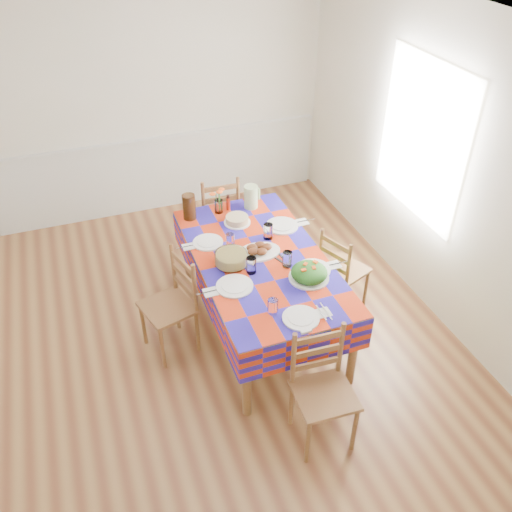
{
  "coord_description": "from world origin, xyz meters",
  "views": [
    {
      "loc": [
        -0.67,
        -3.37,
        3.49
      ],
      "look_at": [
        0.59,
        0.05,
        0.82
      ],
      "focal_mm": 38.0,
      "sensor_mm": 36.0,
      "label": 1
    }
  ],
  "objects": [
    {
      "name": "chair_left",
      "position": [
        -0.15,
        0.09,
        0.46
      ],
      "size": [
        0.49,
        0.51,
        0.94
      ],
      "rotation": [
        0.0,
        0.0,
        -1.3
      ],
      "color": "brown",
      "rests_on": "room"
    },
    {
      "name": "chair_right",
      "position": [
        1.43,
        0.07,
        0.43
      ],
      "size": [
        0.48,
        0.49,
        0.86
      ],
      "rotation": [
        0.0,
        0.0,
        1.95
      ],
      "color": "brown",
      "rests_on": "room"
    },
    {
      "name": "wainscot",
      "position": [
        0.0,
        2.48,
        0.49
      ],
      "size": [
        4.41,
        0.06,
        0.92
      ],
      "color": "white",
      "rests_on": "room"
    },
    {
      "name": "chair_near",
      "position": [
        0.64,
        -1.16,
        0.46
      ],
      "size": [
        0.44,
        0.42,
        0.94
      ],
      "rotation": [
        0.0,
        0.0,
        -0.06
      ],
      "color": "brown",
      "rests_on": "room"
    },
    {
      "name": "setting_right_near",
      "position": [
        0.93,
        -0.19,
        0.8
      ],
      "size": [
        0.54,
        0.31,
        0.14
      ],
      "rotation": [
        0.0,
        0.0,
        -1.57
      ],
      "color": "white",
      "rests_on": "dining_table"
    },
    {
      "name": "salad_platter",
      "position": [
        0.91,
        -0.32,
        0.82
      ],
      "size": [
        0.33,
        0.33,
        0.14
      ],
      "color": "white",
      "rests_on": "dining_table"
    },
    {
      "name": "setting_right_far",
      "position": [
        0.93,
        0.41,
        0.8
      ],
      "size": [
        0.56,
        0.33,
        0.14
      ],
      "rotation": [
        0.0,
        0.0,
        -1.57
      ],
      "color": "white",
      "rests_on": "dining_table"
    },
    {
      "name": "setting_near_head",
      "position": [
        0.6,
        -0.69,
        0.8
      ],
      "size": [
        0.45,
        0.3,
        0.13
      ],
      "color": "white",
      "rests_on": "dining_table"
    },
    {
      "name": "meat_platter",
      "position": [
        0.65,
        0.15,
        0.8
      ],
      "size": [
        0.38,
        0.27,
        0.07
      ],
      "color": "white",
      "rests_on": "dining_table"
    },
    {
      "name": "chair_far",
      "position": [
        0.64,
        1.32,
        0.47
      ],
      "size": [
        0.44,
        0.42,
        0.95
      ],
      "rotation": [
        0.0,
        0.0,
        3.09
      ],
      "color": "brown",
      "rests_on": "room"
    },
    {
      "name": "dining_table",
      "position": [
        0.64,
        0.08,
        0.68
      ],
      "size": [
        1.06,
        1.97,
        0.77
      ],
      "color": "brown",
      "rests_on": "room"
    },
    {
      "name": "green_pitcher",
      "position": [
        0.84,
        0.89,
        0.88
      ],
      "size": [
        0.13,
        0.13,
        0.23
      ],
      "primitive_type": "cylinder",
      "color": "#B9DC9B",
      "rests_on": "dining_table"
    },
    {
      "name": "setting_left_far",
      "position": [
        0.34,
        0.4,
        0.8
      ],
      "size": [
        0.49,
        0.29,
        0.13
      ],
      "rotation": [
        0.0,
        0.0,
        1.57
      ],
      "color": "white",
      "rests_on": "dining_table"
    },
    {
      "name": "tea_pitcher",
      "position": [
        0.24,
        0.9,
        0.89
      ],
      "size": [
        0.12,
        0.12,
        0.24
      ],
      "primitive_type": "cylinder",
      "color": "black",
      "rests_on": "dining_table"
    },
    {
      "name": "serving_utensils",
      "position": [
        0.79,
        0.01,
        0.77
      ],
      "size": [
        0.13,
        0.28,
        0.01
      ],
      "color": "black",
      "rests_on": "dining_table"
    },
    {
      "name": "window_right",
      "position": [
        2.23,
        0.3,
        1.5
      ],
      "size": [
        0.0,
        1.4,
        1.4
      ],
      "primitive_type": "plane",
      "rotation": [
        0.0,
        -1.57,
        0.0
      ],
      "color": "white",
      "rests_on": "room"
    },
    {
      "name": "cake",
      "position": [
        0.63,
        0.66,
        0.8
      ],
      "size": [
        0.25,
        0.25,
        0.07
      ],
      "color": "white",
      "rests_on": "dining_table"
    },
    {
      "name": "hot_sauce",
      "position": [
        0.62,
        0.92,
        0.85
      ],
      "size": [
        0.04,
        0.04,
        0.16
      ],
      "primitive_type": "cylinder",
      "color": "#B2230E",
      "rests_on": "dining_table"
    },
    {
      "name": "name_card",
      "position": [
        0.63,
        -0.87,
        0.78
      ],
      "size": [
        0.08,
        0.03,
        0.02
      ],
      "primitive_type": "cube",
      "color": "white",
      "rests_on": "dining_table"
    },
    {
      "name": "setting_left_near",
      "position": [
        0.37,
        -0.17,
        0.8
      ],
      "size": [
        0.54,
        0.32,
        0.14
      ],
      "rotation": [
        0.0,
        0.0,
        1.57
      ],
      "color": "white",
      "rests_on": "dining_table"
    },
    {
      "name": "pasta_bowl",
      "position": [
        0.38,
        0.09,
        0.82
      ],
      "size": [
        0.28,
        0.28,
        0.1
      ],
      "color": "white",
      "rests_on": "dining_table"
    },
    {
      "name": "room",
      "position": [
        0.0,
        0.0,
        1.35
      ],
      "size": [
        4.58,
        5.08,
        2.78
      ],
      "color": "brown",
      "rests_on": "ground"
    },
    {
      "name": "flower_vase",
      "position": [
        0.52,
        0.9,
        0.87
      ],
      "size": [
        0.16,
        0.13,
        0.25
      ],
      "color": "white",
      "rests_on": "dining_table"
    }
  ]
}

